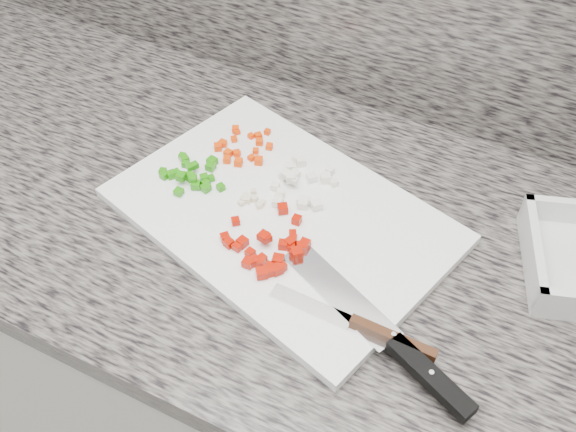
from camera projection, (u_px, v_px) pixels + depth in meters
name	position (u px, v px, depth m)	size (l,w,h in m)	color
cabinet	(313.00, 387.00, 1.26)	(3.92, 0.62, 0.86)	silver
countertop	(322.00, 238.00, 0.93)	(3.96, 0.64, 0.04)	#615C55
cutting_board	(282.00, 215.00, 0.92)	(0.46, 0.31, 0.02)	white
carrot_pile	(241.00, 147.00, 1.00)	(0.09, 0.10, 0.01)	#ED3D05
onion_pile	(300.00, 182.00, 0.94)	(0.09, 0.11, 0.02)	white
green_pepper_pile	(192.00, 174.00, 0.95)	(0.11, 0.09, 0.02)	#23830B
red_pepper_pile	(272.00, 249.00, 0.86)	(0.12, 0.13, 0.02)	#AE1102
garlic_pile	(259.00, 199.00, 0.92)	(0.06, 0.04, 0.01)	beige
chef_knife	(397.00, 346.00, 0.76)	(0.29, 0.16, 0.02)	silver
paring_knife	(371.00, 330.00, 0.77)	(0.22, 0.02, 0.02)	silver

